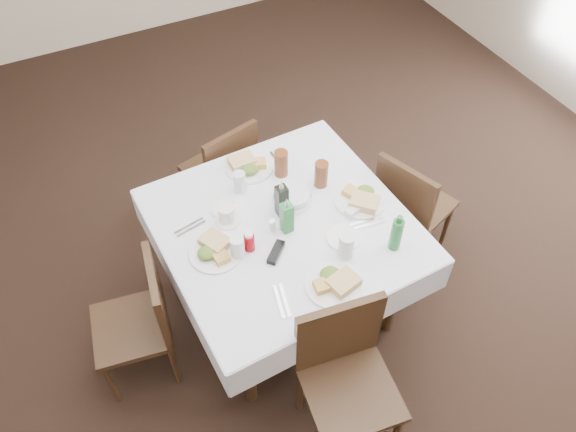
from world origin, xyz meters
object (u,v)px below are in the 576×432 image
object	(u,v)px
water_n	(240,182)
dining_table	(284,233)
oil_cruet_dark	(282,199)
coffee_mug	(227,215)
chair_west	(144,316)
water_s	(346,246)
ketchup_bottle	(249,242)
chair_east	(409,204)
green_bottle	(396,234)
chair_south	(345,369)
water_w	(237,248)
bread_basket	(292,197)
chair_north	(225,168)
water_e	(322,176)
oil_cruet_green	(287,217)

from	to	relation	value
water_n	dining_table	bearing A→B (deg)	-71.95
dining_table	oil_cruet_dark	distance (m)	0.20
coffee_mug	dining_table	bearing A→B (deg)	-30.70
chair_west	water_s	bearing A→B (deg)	-16.79
ketchup_bottle	coffee_mug	distance (m)	0.23
chair_east	water_n	bearing A→B (deg)	161.54
chair_west	oil_cruet_dark	distance (m)	0.94
chair_east	green_bottle	xyz separation A→B (m)	(-0.43, -0.40, 0.38)
chair_south	water_n	distance (m)	1.14
water_w	bread_basket	distance (m)	0.46
coffee_mug	green_bottle	distance (m)	0.88
coffee_mug	green_bottle	xyz separation A→B (m)	(0.69, -0.55, 0.06)
chair_west	coffee_mug	distance (m)	0.68
ketchup_bottle	coffee_mug	world-z (taller)	ketchup_bottle
chair_east	chair_south	bearing A→B (deg)	-140.04
chair_west	coffee_mug	size ratio (longest dim) A/B	5.97
chair_north	ketchup_bottle	size ratio (longest dim) A/B	6.96
chair_west	water_e	distance (m)	1.22
water_s	coffee_mug	bearing A→B (deg)	132.37
water_n	oil_cruet_green	xyz separation A→B (m)	(0.10, -0.37, 0.04)
water_s	oil_cruet_dark	bearing A→B (deg)	111.55
chair_south	chair_east	size ratio (longest dim) A/B	1.07
chair_east	bread_basket	xyz separation A→B (m)	(-0.75, 0.12, 0.31)
water_n	water_s	xyz separation A→B (m)	(0.29, -0.66, 0.01)
chair_east	water_s	distance (m)	0.83
chair_north	water_w	distance (m)	1.01
ketchup_bottle	water_w	bearing A→B (deg)	-168.08
oil_cruet_dark	oil_cruet_green	distance (m)	0.12
chair_north	water_n	bearing A→B (deg)	-99.72
chair_east	water_n	size ratio (longest dim) A/B	6.67
water_s	oil_cruet_green	world-z (taller)	oil_cruet_green
water_w	chair_north	bearing A→B (deg)	72.96
chair_west	chair_south	bearing A→B (deg)	-43.92
chair_west	water_s	distance (m)	1.11
chair_north	chair_south	size ratio (longest dim) A/B	0.92
chair_south	green_bottle	bearing A→B (deg)	37.21
chair_east	green_bottle	size ratio (longest dim) A/B	3.69
chair_west	water_w	distance (m)	0.64
bread_basket	water_w	bearing A→B (deg)	-153.19
oil_cruet_green	dining_table	bearing A→B (deg)	84.67
chair_south	water_e	world-z (taller)	chair_south
chair_east	water_e	world-z (taller)	water_e
water_s	oil_cruet_dark	distance (m)	0.43
chair_north	water_e	size ratio (longest dim) A/B	7.39
bread_basket	green_bottle	size ratio (longest dim) A/B	0.91
green_bottle	oil_cruet_green	bearing A→B (deg)	141.25
water_e	dining_table	bearing A→B (deg)	-152.72
dining_table	green_bottle	size ratio (longest dim) A/B	5.74
dining_table	chair_south	xyz separation A→B (m)	(-0.06, -0.77, -0.16)
water_e	oil_cruet_dark	xyz separation A→B (m)	(-0.30, -0.10, 0.05)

